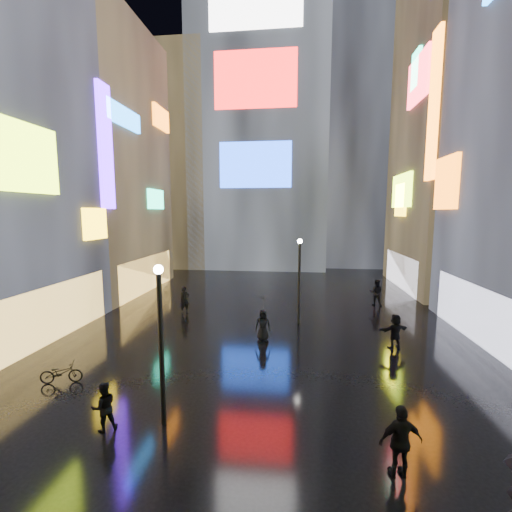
% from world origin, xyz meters
% --- Properties ---
extents(ground, '(140.00, 140.00, 0.00)m').
position_xyz_m(ground, '(0.00, 20.00, 0.00)').
color(ground, black).
rests_on(ground, ground).
extents(building_left_far, '(10.28, 12.00, 22.00)m').
position_xyz_m(building_left_far, '(-15.98, 26.00, 10.98)').
color(building_left_far, black).
rests_on(building_left_far, ground).
extents(building_right_far, '(10.28, 12.00, 28.00)m').
position_xyz_m(building_right_far, '(15.98, 30.00, 13.98)').
color(building_right_far, black).
rests_on(building_right_far, ground).
extents(tower_main, '(16.00, 14.20, 42.00)m').
position_xyz_m(tower_main, '(-3.00, 43.97, 21.01)').
color(tower_main, black).
rests_on(tower_main, ground).
extents(tower_flank_right, '(12.00, 12.00, 34.00)m').
position_xyz_m(tower_flank_right, '(9.00, 46.00, 17.00)').
color(tower_flank_right, black).
rests_on(tower_flank_right, ground).
extents(tower_flank_left, '(10.00, 10.00, 26.00)m').
position_xyz_m(tower_flank_left, '(-14.00, 42.00, 13.00)').
color(tower_flank_left, black).
rests_on(tower_flank_left, ground).
extents(lamp_near, '(0.30, 0.30, 5.20)m').
position_xyz_m(lamp_near, '(-2.52, 8.08, 2.94)').
color(lamp_near, black).
rests_on(lamp_near, ground).
extents(lamp_far, '(0.30, 0.30, 5.20)m').
position_xyz_m(lamp_far, '(1.85, 18.76, 2.94)').
color(lamp_far, black).
rests_on(lamp_far, ground).
extents(pedestrian_1, '(0.95, 0.93, 1.55)m').
position_xyz_m(pedestrian_1, '(-4.25, 7.58, 0.77)').
color(pedestrian_1, black).
rests_on(pedestrian_1, ground).
extents(pedestrian_3, '(1.19, 0.66, 1.92)m').
position_xyz_m(pedestrian_3, '(4.35, 6.71, 0.96)').
color(pedestrian_3, black).
rests_on(pedestrian_3, ground).
extents(pedestrian_4, '(0.84, 0.57, 1.65)m').
position_xyz_m(pedestrian_4, '(-0.07, 15.69, 0.83)').
color(pedestrian_4, black).
rests_on(pedestrian_4, ground).
extents(pedestrian_5, '(1.69, 1.09, 1.75)m').
position_xyz_m(pedestrian_5, '(6.60, 15.42, 0.87)').
color(pedestrian_5, black).
rests_on(pedestrian_5, ground).
extents(pedestrian_6, '(0.78, 0.76, 1.81)m').
position_xyz_m(pedestrian_6, '(-5.79, 20.04, 0.91)').
color(pedestrian_6, black).
rests_on(pedestrian_6, ground).
extents(pedestrian_7, '(1.09, 0.95, 1.91)m').
position_xyz_m(pedestrian_7, '(7.47, 23.45, 0.96)').
color(pedestrian_7, black).
rests_on(pedestrian_7, ground).
extents(umbrella_2, '(1.23, 1.23, 0.79)m').
position_xyz_m(umbrella_2, '(-0.07, 15.69, 2.05)').
color(umbrella_2, black).
rests_on(umbrella_2, pedestrian_4).
extents(bicycle, '(1.69, 0.96, 0.84)m').
position_xyz_m(bicycle, '(-7.61, 10.19, 0.42)').
color(bicycle, black).
rests_on(bicycle, ground).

